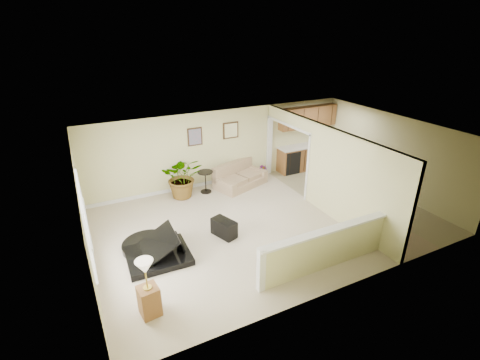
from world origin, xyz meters
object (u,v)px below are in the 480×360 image
loveseat (240,175)px  piano_bench (224,228)px  piano (153,236)px  accent_table (205,179)px  lamp_stand (148,292)px  small_plant (263,174)px  palm_plant (183,177)px

loveseat → piano_bench: bearing=-142.9°
piano → accent_table: (2.31, 2.67, -0.10)m
loveseat → accent_table: 1.24m
accent_table → lamp_stand: 5.25m
loveseat → small_plant: 0.94m
accent_table → lamp_stand: bearing=-122.7°
piano_bench → loveseat: size_ratio=0.33×
piano_bench → loveseat: 3.14m
piano → lamp_stand: size_ratio=1.46×
piano_bench → lamp_stand: size_ratio=0.55×
small_plant → lamp_stand: size_ratio=0.42×
accent_table → palm_plant: size_ratio=0.48×
small_plant → loveseat: bearing=-176.5°
piano_bench → palm_plant: (-0.23, 2.61, 0.44)m
piano → palm_plant: 3.11m
piano_bench → small_plant: small_plant is taller
loveseat → lamp_stand: lamp_stand is taller
palm_plant → piano: bearing=-120.5°
piano_bench → accent_table: 2.66m
piano → lamp_stand: 1.83m
palm_plant → small_plant: palm_plant is taller
palm_plant → lamp_stand: 4.90m
accent_table → small_plant: bearing=1.9°
piano → lamp_stand: piano is taller
piano → palm_plant: size_ratio=1.19×
small_plant → lamp_stand: bearing=-138.0°
loveseat → accent_table: size_ratio=2.81×
piano_bench → loveseat: (1.74, 2.61, 0.15)m
loveseat → small_plant: (0.92, 0.06, -0.16)m
piano_bench → piano: bearing=-177.9°
piano → small_plant: piano is taller
palm_plant → lamp_stand: (-2.10, -4.43, -0.15)m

